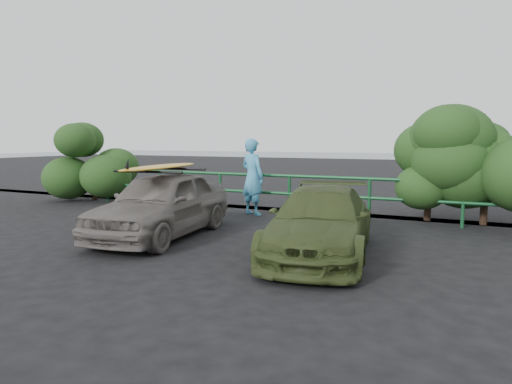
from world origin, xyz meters
TOP-DOWN VIEW (x-y plane):
  - ground at (0.00, 0.00)m, footprint 80.00×80.00m
  - ocean at (0.00, 60.00)m, footprint 200.00×200.00m
  - guardrail at (0.00, 5.00)m, footprint 14.00×0.08m
  - shrub_left at (-4.80, 5.40)m, footprint 3.20×2.40m
  - shrub_right at (5.00, 5.50)m, footprint 3.20×2.40m
  - sedan at (-0.37, 1.56)m, footprint 1.93×3.93m
  - olive_vehicle at (2.90, 1.48)m, footprint 2.15×4.03m
  - man at (0.11, 4.70)m, footprint 0.83×0.69m
  - roof_rack at (-0.37, 1.56)m, footprint 1.56×1.17m
  - surfboard at (-0.37, 1.56)m, footprint 0.85×2.72m

SIDE VIEW (x-z plane):
  - ground at x=0.00m, z-range 0.00..0.00m
  - ocean at x=0.00m, z-range 0.00..0.00m
  - guardrail at x=0.00m, z-range 0.00..1.04m
  - olive_vehicle at x=2.90m, z-range 0.00..1.11m
  - sedan at x=-0.37m, z-range 0.00..1.29m
  - man at x=0.11m, z-range 0.00..1.94m
  - shrub_right at x=5.00m, z-range 0.00..2.42m
  - shrub_left at x=-4.80m, z-range 0.00..2.43m
  - roof_rack at x=-0.37m, z-range 1.29..1.34m
  - surfboard at x=-0.37m, z-range 1.34..1.42m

